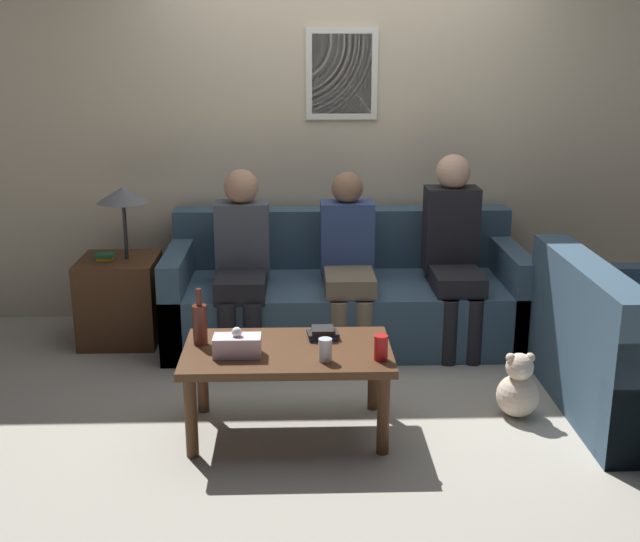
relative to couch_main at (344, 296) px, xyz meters
The scene contains 14 objects.
ground_plane 0.62m from the couch_main, 90.00° to the right, with size 16.00×16.00×0.00m, color #ADA899.
wall_back 1.13m from the couch_main, 90.00° to the left, with size 9.00×0.08×2.60m.
couch_main is the anchor object (origin of this frame).
coffee_table 1.40m from the couch_main, 105.12° to the right, with size 1.03×0.61×0.45m.
side_table_with_lamp 1.47m from the couch_main, behind, with size 0.50×0.50×1.03m.
wine_bottle 1.53m from the couch_main, 122.23° to the right, with size 0.07×0.07×0.29m.
drinking_glass 1.54m from the couch_main, 96.90° to the right, with size 0.07×0.07×0.11m.
book_stack 1.24m from the couch_main, 98.66° to the right, with size 0.17×0.12×0.06m.
soda_can 1.52m from the couch_main, 86.88° to the right, with size 0.07×0.07×0.12m.
tissue_box 1.57m from the couch_main, 112.93° to the right, with size 0.23×0.12×0.15m.
person_left 0.76m from the couch_main, 164.19° to the right, with size 0.34×0.63×1.14m.
person_middle 0.35m from the couch_main, 84.81° to the right, with size 0.34×0.65×1.12m.
person_right 0.79m from the couch_main, 10.84° to the right, with size 0.34×0.64×1.22m.
teddy_bear 1.48m from the couch_main, 55.15° to the right, with size 0.23×0.23×0.35m.
Camera 1 is at (-0.32, -4.50, 1.91)m, focal length 45.00 mm.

